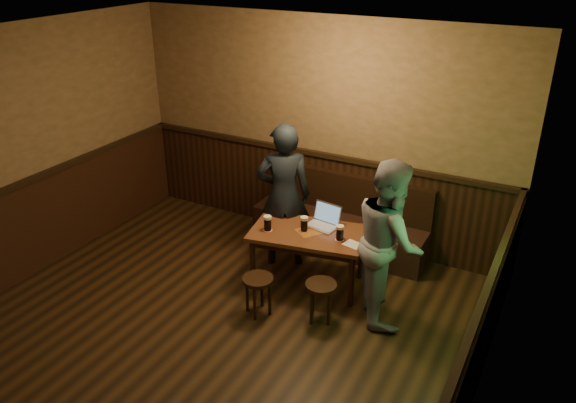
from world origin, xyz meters
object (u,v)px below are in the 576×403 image
(person_suit, at_px, (284,196))
(person_grey, at_px, (389,241))
(pint_left, at_px, (268,223))
(laptop, at_px, (324,220))
(pint_mid, at_px, (304,224))
(bench, at_px, (340,226))
(pint_right, at_px, (340,233))
(stool_right, at_px, (321,291))
(pub_table, at_px, (308,239))
(stool_left, at_px, (258,285))

(person_suit, height_order, person_grey, person_suit)
(pint_left, xyz_separation_m, laptop, (0.50, 0.40, -0.03))
(pint_mid, bearing_deg, bench, 86.88)
(pint_mid, height_order, pint_right, same)
(pint_mid, bearing_deg, pint_left, -153.68)
(stool_right, xyz_separation_m, pint_mid, (-0.46, 0.53, 0.40))
(pub_table, xyz_separation_m, pint_left, (-0.41, -0.18, 0.18))
(pub_table, height_order, stool_right, pub_table)
(bench, distance_m, pint_mid, 1.01)
(stool_right, bearing_deg, pub_table, 127.51)
(stool_left, xyz_separation_m, stool_right, (0.62, 0.21, 0.00))
(stool_right, relative_size, person_grey, 0.25)
(stool_right, xyz_separation_m, person_suit, (-0.88, 0.84, 0.53))
(laptop, distance_m, person_grey, 0.92)
(stool_left, xyz_separation_m, pint_left, (-0.20, 0.56, 0.41))
(stool_right, relative_size, laptop, 1.15)
(bench, height_order, stool_left, bench)
(pub_table, height_order, pint_left, pint_left)
(pint_mid, bearing_deg, pint_right, -0.34)
(stool_left, distance_m, pint_mid, 0.86)
(stool_left, bearing_deg, laptop, 72.93)
(laptop, xyz_separation_m, person_grey, (0.85, -0.32, 0.13))
(laptop, relative_size, person_suit, 0.22)
(person_grey, bearing_deg, stool_left, 89.26)
(pub_table, bearing_deg, pint_mid, 175.37)
(stool_right, bearing_deg, pint_left, 156.59)
(stool_left, bearing_deg, stool_right, 18.55)
(person_suit, bearing_deg, pub_table, 116.66)
(pint_right, bearing_deg, pub_table, 178.82)
(pub_table, xyz_separation_m, pint_right, (0.37, -0.01, 0.17))
(laptop, height_order, person_grey, person_grey)
(stool_right, distance_m, pint_right, 0.67)
(pint_left, bearing_deg, pint_right, 12.59)
(laptop, relative_size, person_grey, 0.22)
(stool_right, relative_size, pint_left, 2.49)
(stool_right, distance_m, person_grey, 0.85)
(pub_table, relative_size, pint_right, 7.96)
(bench, bearing_deg, person_suit, -127.86)
(stool_right, relative_size, pint_right, 2.56)
(pint_mid, height_order, person_suit, person_suit)
(pint_right, distance_m, laptop, 0.36)
(stool_left, distance_m, person_suit, 1.20)
(pint_left, distance_m, pint_right, 0.80)
(pint_left, bearing_deg, pint_mid, 26.32)
(stool_right, bearing_deg, stool_left, -161.45)
(person_grey, bearing_deg, bench, 13.16)
(stool_right, height_order, pint_left, pint_left)
(pint_mid, bearing_deg, pub_table, 5.99)
(pint_mid, relative_size, person_suit, 0.10)
(pint_right, bearing_deg, stool_right, -85.82)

